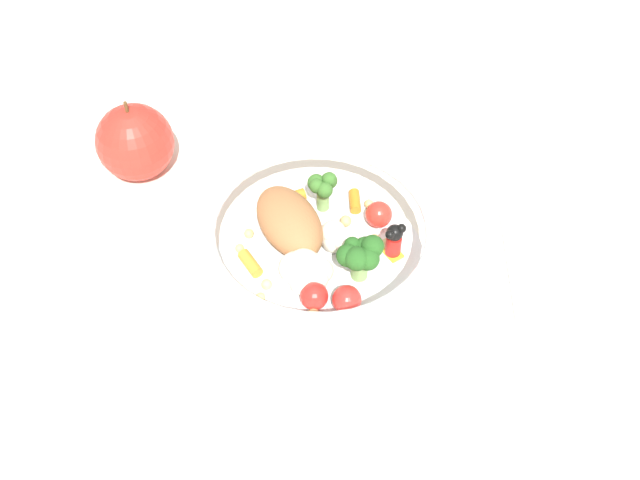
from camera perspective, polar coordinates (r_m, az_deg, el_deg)
The scene contains 4 objects.
ground_plane at distance 0.73m, azimuth 1.10°, elevation -1.88°, with size 2.40×2.40×0.00m, color silver.
food_container at distance 0.71m, azimuth -0.19°, elevation -0.14°, with size 0.21×0.21×0.06m.
loose_apple at distance 0.81m, azimuth -14.00°, elevation 7.29°, with size 0.08×0.08×0.09m.
folded_napkin at distance 0.77m, azimuth 19.50°, elevation -2.11°, with size 0.14×0.14×0.01m, color white.
Camera 1 is at (-0.05, -0.45, 0.57)m, focal length 41.71 mm.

